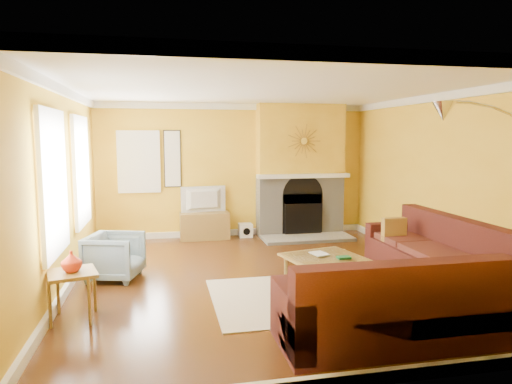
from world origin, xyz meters
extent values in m
cube|color=#5A3013|center=(0.00, 0.00, -0.01)|extent=(5.50, 6.00, 0.02)
cube|color=white|center=(0.00, 0.00, 2.71)|extent=(5.50, 6.00, 0.02)
cube|color=gold|center=(0.00, 3.01, 1.35)|extent=(5.50, 0.02, 2.70)
cube|color=gold|center=(0.00, -3.01, 1.35)|extent=(5.50, 0.02, 2.70)
cube|color=gold|center=(-2.76, 0.00, 1.35)|extent=(0.02, 6.00, 2.70)
cube|color=gold|center=(2.76, 0.00, 1.35)|extent=(0.02, 6.00, 2.70)
cube|color=white|center=(-2.72, 1.30, 1.50)|extent=(0.06, 1.22, 1.72)
cube|color=white|center=(-2.72, -0.60, 1.50)|extent=(0.06, 1.22, 1.72)
cube|color=white|center=(-1.90, 2.96, 1.55)|extent=(0.82, 0.06, 1.22)
cube|color=white|center=(-1.25, 2.97, 1.60)|extent=(0.34, 0.04, 1.14)
cube|color=white|center=(1.35, 2.56, 1.25)|extent=(1.92, 0.22, 0.08)
cube|color=#A09E97|center=(1.35, 2.25, 0.03)|extent=(1.80, 0.70, 0.06)
cube|color=beige|center=(0.31, -0.88, 0.01)|extent=(2.40, 1.80, 0.02)
cube|color=olive|center=(-0.65, 2.75, 0.27)|extent=(0.97, 0.44, 0.53)
imported|color=black|center=(-0.65, 2.75, 0.79)|extent=(0.91, 0.22, 0.52)
cube|color=white|center=(0.19, 2.77, 0.13)|extent=(0.27, 0.27, 0.27)
imported|color=gray|center=(-2.16, 0.40, 0.33)|extent=(0.90, 0.88, 0.66)
imported|color=red|center=(-2.47, -1.04, 0.67)|extent=(0.27, 0.27, 0.24)
imported|color=white|center=(0.57, -0.36, 0.41)|extent=(0.25, 0.30, 0.03)
camera|label=1|loc=(-1.47, -6.25, 2.04)|focal=32.00mm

